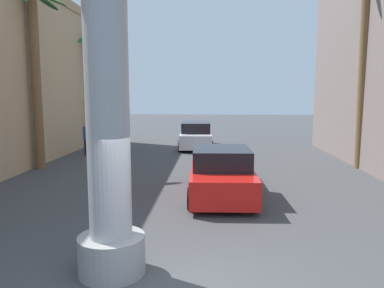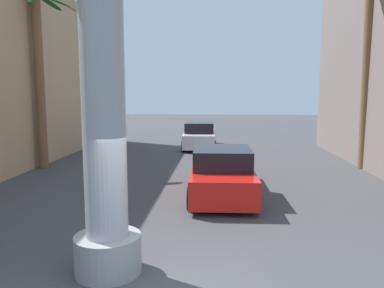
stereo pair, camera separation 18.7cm
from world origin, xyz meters
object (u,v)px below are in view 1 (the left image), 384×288
(pedestrian_far_left, at_px, (86,136))
(car_far, at_px, (196,136))
(palm_tree_mid_right, at_px, (365,45))
(palm_tree_mid_left, at_px, (36,67))
(palm_tree_far_left, at_px, (92,80))
(car_lead, at_px, (221,173))

(pedestrian_far_left, bearing_deg, car_far, 29.80)
(palm_tree_mid_right, xyz_separation_m, pedestrian_far_left, (-13.14, 2.80, -4.27))
(palm_tree_mid_left, bearing_deg, palm_tree_far_left, 89.07)
(palm_tree_mid_left, bearing_deg, car_far, 46.22)
(palm_tree_mid_left, bearing_deg, palm_tree_mid_right, 3.16)
(car_lead, xyz_separation_m, palm_tree_far_left, (-7.72, 11.07, 3.42))
(palm_tree_far_left, relative_size, pedestrian_far_left, 3.94)
(car_far, distance_m, palm_tree_mid_left, 10.16)
(car_far, bearing_deg, palm_tree_mid_right, -39.18)
(palm_tree_mid_left, height_order, pedestrian_far_left, palm_tree_mid_left)
(palm_tree_mid_left, xyz_separation_m, pedestrian_far_left, (0.85, 3.57, -3.39))
(car_far, xyz_separation_m, pedestrian_far_left, (-5.70, -3.26, 0.29))
(palm_tree_mid_right, relative_size, palm_tree_mid_left, 1.15)
(car_far, height_order, palm_tree_mid_right, palm_tree_mid_right)
(car_lead, bearing_deg, palm_tree_far_left, 124.91)
(car_lead, xyz_separation_m, palm_tree_mid_left, (-7.84, 3.88, 3.71))
(palm_tree_far_left, distance_m, palm_tree_mid_left, 7.20)
(car_lead, distance_m, car_far, 10.79)
(car_far, relative_size, palm_tree_far_left, 0.70)
(palm_tree_mid_left, bearing_deg, pedestrian_far_left, 76.57)
(palm_tree_mid_right, bearing_deg, palm_tree_far_left, 155.18)
(palm_tree_mid_right, xyz_separation_m, palm_tree_mid_left, (-13.99, -0.77, -0.88))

